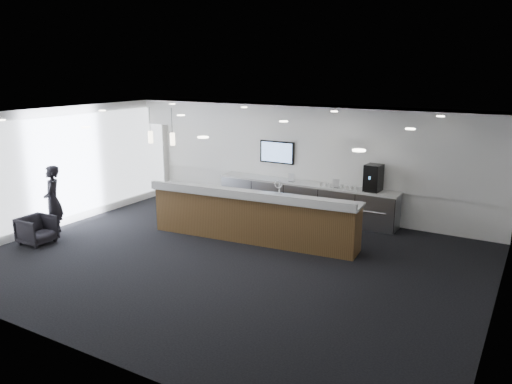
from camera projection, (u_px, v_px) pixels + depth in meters
The scene contains 27 objects.
ground at pixel (231, 260), 10.48m from camera, with size 10.00×10.00×0.00m, color black.
ceiling at pixel (229, 117), 9.76m from camera, with size 10.00×8.00×0.02m, color black.
back_wall at pixel (311, 160), 13.47m from camera, with size 10.00×0.02×3.00m, color white.
left_wall at pixel (64, 167), 12.57m from camera, with size 0.02×8.00×3.00m, color white.
right_wall at pixel (502, 230), 7.67m from camera, with size 0.02×8.00×3.00m, color white.
soffit_bulkhead at pixel (305, 119), 12.81m from camera, with size 10.00×0.90×0.70m, color white.
alcove_panel at pixel (311, 157), 13.42m from camera, with size 9.80×0.06×1.40m, color white.
window_blinds_wall at pixel (65, 167), 12.55m from camera, with size 0.04×7.36×2.55m, color #AAB5CC.
back_credenza at pixel (305, 200), 13.42m from camera, with size 5.06×0.66×0.95m.
wall_tv at pixel (277, 152), 13.84m from camera, with size 1.05×0.08×0.62m.
pendant_left at pixel (163, 141), 11.79m from camera, with size 0.12×0.12×0.30m, color #FFEDC6.
pendant_right at pixel (141, 139), 12.13m from camera, with size 0.12×0.12×0.30m, color #FFEDC6.
ceiling_can_lights at pixel (229, 118), 9.76m from camera, with size 7.00×5.00×0.02m, color white, non-canonical shape.
service_counter at pixel (253, 216), 11.58m from camera, with size 5.09×1.30×1.49m.
coffee_machine at pixel (373, 178), 12.33m from camera, with size 0.41×0.52×0.67m.
info_sign_left at pixel (291, 177), 13.38m from camera, with size 0.17×0.02×0.24m, color silver.
info_sign_right at pixel (336, 183), 12.71m from camera, with size 0.17×0.02×0.23m, color silver.
armchair at pixel (37, 230), 11.41m from camera, with size 0.69×0.71×0.64m, color black.
lounge_guest at pixel (53, 200), 11.92m from camera, with size 0.62×0.41×1.69m, color black.
cup_0 at pixel (357, 188), 12.48m from camera, with size 0.10×0.10×0.09m, color white.
cup_1 at pixel (352, 188), 12.55m from camera, with size 0.10×0.10×0.09m, color white.
cup_2 at pixel (347, 187), 12.62m from camera, with size 0.10×0.10×0.09m, color white.
cup_3 at pixel (341, 186), 12.69m from camera, with size 0.10×0.10×0.09m, color white.
cup_4 at pixel (336, 186), 12.76m from camera, with size 0.10×0.10×0.09m, color white.
cup_5 at pixel (331, 185), 12.83m from camera, with size 0.10×0.10×0.09m, color white.
cup_6 at pixel (326, 184), 12.89m from camera, with size 0.10×0.10×0.09m, color white.
cup_7 at pixel (321, 184), 12.96m from camera, with size 0.10×0.10×0.09m, color white.
Camera 1 is at (5.42, -8.21, 3.93)m, focal length 35.00 mm.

